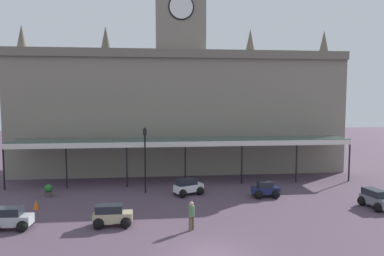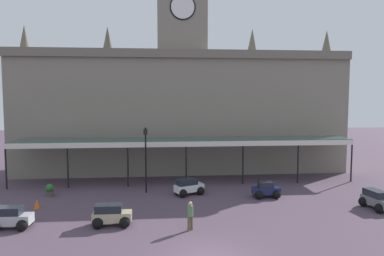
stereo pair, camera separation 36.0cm
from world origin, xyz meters
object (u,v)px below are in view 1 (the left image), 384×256
at_px(pedestrian_near_entrance, 192,215).
at_px(planter_forecourt_centre, 48,190).
at_px(car_navy_sedan, 265,190).
at_px(traffic_cone, 36,204).
at_px(victorian_lamppost, 145,153).
at_px(car_silver_estate, 11,220).
at_px(car_beige_estate, 112,217).
at_px(car_white_estate, 188,188).
at_px(car_grey_estate, 375,200).

bearing_deg(pedestrian_near_entrance, planter_forecourt_centre, 141.92).
height_order(car_navy_sedan, traffic_cone, car_navy_sedan).
xyz_separation_m(pedestrian_near_entrance, victorian_lamppost, (-2.82, 8.34, 2.31)).
bearing_deg(car_silver_estate, car_navy_sedan, 16.68).
distance_m(car_beige_estate, planter_forecourt_centre, 8.79).
bearing_deg(traffic_cone, car_silver_estate, -92.99).
bearing_deg(car_white_estate, traffic_cone, -166.95).
xyz_separation_m(car_white_estate, victorian_lamppost, (-3.32, 0.95, 2.66)).
bearing_deg(planter_forecourt_centre, car_white_estate, -3.00).
relative_size(car_navy_sedan, car_beige_estate, 0.91).
xyz_separation_m(traffic_cone, planter_forecourt_centre, (-0.05, 3.01, 0.17)).
xyz_separation_m(car_navy_sedan, victorian_lamppost, (-9.12, 2.15, 2.72)).
distance_m(car_beige_estate, pedestrian_near_entrance, 4.73).
xyz_separation_m(car_silver_estate, car_beige_estate, (5.73, -0.06, 0.00)).
bearing_deg(car_white_estate, planter_forecourt_centre, 177.00).
height_order(car_silver_estate, car_beige_estate, same).
height_order(car_white_estate, victorian_lamppost, victorian_lamppost).
relative_size(car_grey_estate, victorian_lamppost, 0.45).
xyz_separation_m(car_white_estate, car_beige_estate, (-5.06, -6.23, 0.00)).
distance_m(car_beige_estate, traffic_cone, 6.70).
height_order(car_silver_estate, planter_forecourt_centre, car_silver_estate).
bearing_deg(traffic_cone, pedestrian_near_entrance, -26.07).
bearing_deg(car_navy_sedan, car_white_estate, 168.33).
relative_size(car_beige_estate, traffic_cone, 3.57).
bearing_deg(car_navy_sedan, victorian_lamppost, 166.76).
bearing_deg(pedestrian_near_entrance, traffic_cone, 153.93).
bearing_deg(car_navy_sedan, car_silver_estate, -163.32).
bearing_deg(victorian_lamppost, traffic_cone, -154.93).
bearing_deg(car_grey_estate, car_silver_estate, -176.22).
distance_m(pedestrian_near_entrance, victorian_lamppost, 9.11).
xyz_separation_m(pedestrian_near_entrance, planter_forecourt_centre, (-10.15, 7.95, -0.42)).
height_order(car_beige_estate, traffic_cone, car_beige_estate).
relative_size(car_white_estate, car_beige_estate, 1.08).
xyz_separation_m(car_white_estate, car_navy_sedan, (5.80, -1.20, -0.06)).
distance_m(car_grey_estate, traffic_cone, 23.14).
bearing_deg(pedestrian_near_entrance, car_white_estate, 86.17).
distance_m(pedestrian_near_entrance, planter_forecourt_centre, 12.90).
xyz_separation_m(car_navy_sedan, planter_forecourt_centre, (-16.45, 1.76, -0.01)).
height_order(car_white_estate, traffic_cone, car_white_estate).
xyz_separation_m(car_grey_estate, traffic_cone, (-23.03, 2.18, -0.25)).
xyz_separation_m(car_silver_estate, victorian_lamppost, (7.47, 7.12, 2.66)).
distance_m(pedestrian_near_entrance, traffic_cone, 11.26).
height_order(car_grey_estate, car_beige_estate, same).
height_order(car_silver_estate, traffic_cone, car_silver_estate).
bearing_deg(car_white_estate, pedestrian_near_entrance, -93.83).
relative_size(car_white_estate, victorian_lamppost, 0.46).
relative_size(car_navy_sedan, traffic_cone, 3.26).
bearing_deg(car_beige_estate, car_navy_sedan, 24.83).
distance_m(car_navy_sedan, planter_forecourt_centre, 16.54).
xyz_separation_m(car_white_estate, planter_forecourt_centre, (-10.65, 0.56, -0.07)).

